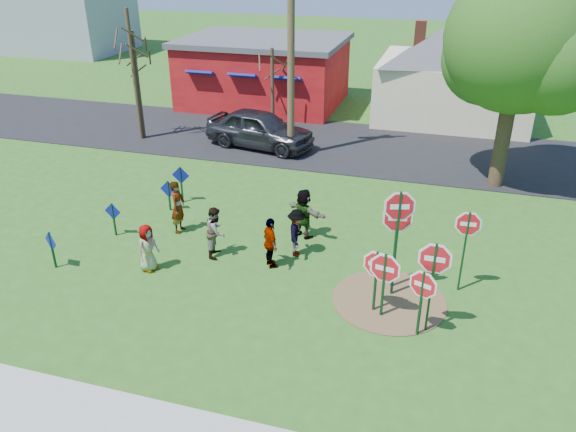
{
  "coord_description": "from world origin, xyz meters",
  "views": [
    {
      "loc": [
        5.45,
        -14.33,
        9.17
      ],
      "look_at": [
        1.15,
        0.32,
        1.57
      ],
      "focal_mm": 35.0,
      "sensor_mm": 36.0,
      "label": 1
    }
  ],
  "objects_px": {
    "stop_sign_d": "(467,231)",
    "utility_pole": "(291,38)",
    "suv": "(260,129)",
    "stop_sign_c": "(434,268)",
    "person_a": "(147,248)",
    "person_b": "(178,207)",
    "leafy_tree": "(523,47)",
    "stop_sign_b": "(399,218)",
    "stop_sign_a": "(377,269)"
  },
  "relations": [
    {
      "from": "stop_sign_b",
      "to": "person_b",
      "type": "relative_size",
      "value": 1.81
    },
    {
      "from": "person_a",
      "to": "utility_pole",
      "type": "relative_size",
      "value": 0.15
    },
    {
      "from": "utility_pole",
      "to": "leafy_tree",
      "type": "xyz_separation_m",
      "value": [
        9.13,
        -0.84,
        0.21
      ]
    },
    {
      "from": "suv",
      "to": "stop_sign_b",
      "type": "bearing_deg",
      "value": -133.71
    },
    {
      "from": "stop_sign_b",
      "to": "stop_sign_c",
      "type": "relative_size",
      "value": 1.24
    },
    {
      "from": "stop_sign_a",
      "to": "suv",
      "type": "height_order",
      "value": "stop_sign_a"
    },
    {
      "from": "person_b",
      "to": "leafy_tree",
      "type": "relative_size",
      "value": 0.22
    },
    {
      "from": "stop_sign_d",
      "to": "person_b",
      "type": "relative_size",
      "value": 1.41
    },
    {
      "from": "stop_sign_c",
      "to": "stop_sign_d",
      "type": "relative_size",
      "value": 1.03
    },
    {
      "from": "stop_sign_b",
      "to": "utility_pole",
      "type": "distance_m",
      "value": 11.92
    },
    {
      "from": "person_b",
      "to": "utility_pole",
      "type": "relative_size",
      "value": 0.18
    },
    {
      "from": "stop_sign_d",
      "to": "suv",
      "type": "relative_size",
      "value": 0.5
    },
    {
      "from": "utility_pole",
      "to": "person_b",
      "type": "bearing_deg",
      "value": -101.52
    },
    {
      "from": "utility_pole",
      "to": "stop_sign_d",
      "type": "bearing_deg",
      "value": -50.04
    },
    {
      "from": "stop_sign_c",
      "to": "utility_pole",
      "type": "xyz_separation_m",
      "value": [
        -6.92,
        11.36,
        3.45
      ]
    },
    {
      "from": "suv",
      "to": "utility_pole",
      "type": "bearing_deg",
      "value": -104.26
    },
    {
      "from": "stop_sign_b",
      "to": "suv",
      "type": "bearing_deg",
      "value": 108.7
    },
    {
      "from": "suv",
      "to": "stop_sign_c",
      "type": "bearing_deg",
      "value": -133.51
    },
    {
      "from": "stop_sign_a",
      "to": "suv",
      "type": "relative_size",
      "value": 0.38
    },
    {
      "from": "stop_sign_a",
      "to": "person_b",
      "type": "distance_m",
      "value": 7.67
    },
    {
      "from": "suv",
      "to": "leafy_tree",
      "type": "distance_m",
      "value": 11.96
    },
    {
      "from": "stop_sign_c",
      "to": "person_b",
      "type": "xyz_separation_m",
      "value": [
        -8.58,
        3.22,
        -0.96
      ]
    },
    {
      "from": "person_a",
      "to": "utility_pole",
      "type": "height_order",
      "value": "utility_pole"
    },
    {
      "from": "stop_sign_b",
      "to": "leafy_tree",
      "type": "bearing_deg",
      "value": 53.72
    },
    {
      "from": "stop_sign_d",
      "to": "person_a",
      "type": "distance_m",
      "value": 9.32
    },
    {
      "from": "stop_sign_d",
      "to": "stop_sign_a",
      "type": "bearing_deg",
      "value": -146.8
    },
    {
      "from": "stop_sign_c",
      "to": "stop_sign_d",
      "type": "xyz_separation_m",
      "value": [
        0.77,
        2.17,
        0.02
      ]
    },
    {
      "from": "suv",
      "to": "utility_pole",
      "type": "distance_m",
      "value": 4.82
    },
    {
      "from": "stop_sign_a",
      "to": "utility_pole",
      "type": "distance_m",
      "value": 12.83
    },
    {
      "from": "person_a",
      "to": "leafy_tree",
      "type": "xyz_separation_m",
      "value": [
        10.55,
        9.86,
        4.79
      ]
    },
    {
      "from": "person_a",
      "to": "person_b",
      "type": "xyz_separation_m",
      "value": [
        -0.24,
        2.56,
        0.17
      ]
    },
    {
      "from": "stop_sign_a",
      "to": "stop_sign_b",
      "type": "distance_m",
      "value": 1.5
    },
    {
      "from": "stop_sign_b",
      "to": "leafy_tree",
      "type": "relative_size",
      "value": 0.39
    },
    {
      "from": "leafy_tree",
      "to": "stop_sign_a",
      "type": "bearing_deg",
      "value": -109.93
    },
    {
      "from": "stop_sign_d",
      "to": "stop_sign_c",
      "type": "bearing_deg",
      "value": -113.81
    },
    {
      "from": "stop_sign_a",
      "to": "stop_sign_c",
      "type": "distance_m",
      "value": 1.62
    },
    {
      "from": "stop_sign_c",
      "to": "suv",
      "type": "xyz_separation_m",
      "value": [
        -8.71,
        12.2,
        -0.96
      ]
    },
    {
      "from": "stop_sign_a",
      "to": "stop_sign_b",
      "type": "xyz_separation_m",
      "value": [
        0.38,
        0.91,
        1.13
      ]
    },
    {
      "from": "person_b",
      "to": "utility_pole",
      "type": "distance_m",
      "value": 9.41
    },
    {
      "from": "stop_sign_d",
      "to": "leafy_tree",
      "type": "xyz_separation_m",
      "value": [
        1.43,
        8.35,
        3.63
      ]
    },
    {
      "from": "stop_sign_c",
      "to": "person_a",
      "type": "xyz_separation_m",
      "value": [
        -8.35,
        0.66,
        -1.14
      ]
    },
    {
      "from": "person_a",
      "to": "stop_sign_c",
      "type": "bearing_deg",
      "value": -78.06
    },
    {
      "from": "stop_sign_a",
      "to": "stop_sign_b",
      "type": "bearing_deg",
      "value": 81.54
    },
    {
      "from": "person_a",
      "to": "leafy_tree",
      "type": "height_order",
      "value": "leafy_tree"
    },
    {
      "from": "stop_sign_d",
      "to": "utility_pole",
      "type": "relative_size",
      "value": 0.26
    },
    {
      "from": "leafy_tree",
      "to": "stop_sign_b",
      "type": "bearing_deg",
      "value": -109.67
    },
    {
      "from": "stop_sign_b",
      "to": "person_b",
      "type": "distance_m",
      "value": 7.89
    },
    {
      "from": "stop_sign_c",
      "to": "stop_sign_b",
      "type": "bearing_deg",
      "value": 127.95
    },
    {
      "from": "stop_sign_a",
      "to": "stop_sign_c",
      "type": "relative_size",
      "value": 0.73
    },
    {
      "from": "stop_sign_b",
      "to": "person_a",
      "type": "height_order",
      "value": "stop_sign_b"
    }
  ]
}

